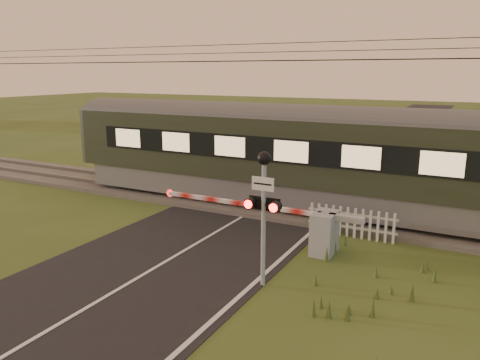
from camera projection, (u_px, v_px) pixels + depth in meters
The scene contains 7 objects.
ground at pixel (160, 266), 12.64m from camera, with size 160.00×160.00×0.00m, color #3A4B1D.
road at pixel (155, 269), 12.43m from camera, with size 6.00×140.00×0.03m.
track_bed at pixel (262, 204), 18.23m from camera, with size 140.00×3.40×0.39m.
overhead_wires at pixel (263, 54), 16.95m from camera, with size 120.00×0.62×0.62m.
boom_gate at pixel (316, 229), 13.46m from camera, with size 6.62×0.95×1.26m.
crossing_signal at pixel (264, 195), 10.97m from camera, with size 0.85×0.35×3.33m.
picket_fence at pixel (351, 222), 14.70m from camera, with size 2.84×0.08×0.97m.
Camera 1 is at (7.38, -9.44, 5.12)m, focal length 35.00 mm.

